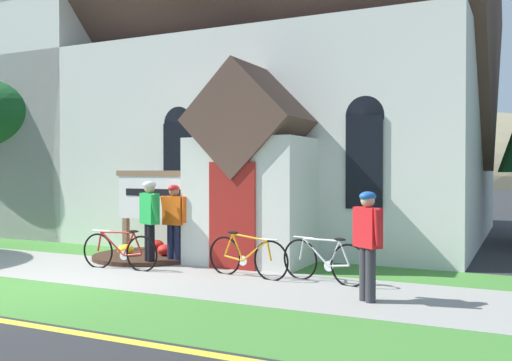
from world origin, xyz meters
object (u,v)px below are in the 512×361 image
at_px(bicycle_white, 247,257).
at_px(yard_deciduous_tree, 12,118).
at_px(cyclist_in_yellow_jersey, 368,238).
at_px(cyclist_in_blue_jersey, 174,218).
at_px(church_sign, 157,198).
at_px(bicycle_black, 120,251).
at_px(cyclist_in_red_jersey, 150,216).
at_px(bicycle_silver, 324,261).

distance_m(bicycle_white, yard_deciduous_tree, 11.04).
bearing_deg(cyclist_in_yellow_jersey, yard_deciduous_tree, 160.23).
bearing_deg(cyclist_in_blue_jersey, yard_deciduous_tree, 160.15).
bearing_deg(church_sign, bicycle_black, -78.58).
bearing_deg(cyclist_in_red_jersey, cyclist_in_yellow_jersey, -13.87).
bearing_deg(cyclist_in_blue_jersey, church_sign, 142.21).
distance_m(bicycle_black, yard_deciduous_tree, 8.94).
relative_size(church_sign, cyclist_in_yellow_jersey, 1.38).
xyz_separation_m(cyclist_in_yellow_jersey, yard_deciduous_tree, (-12.42, 4.46, 2.62)).
relative_size(bicycle_silver, yard_deciduous_tree, 0.35).
bearing_deg(bicycle_white, cyclist_in_blue_jersey, 162.27).
bearing_deg(bicycle_silver, church_sign, 164.33).
bearing_deg(church_sign, yard_deciduous_tree, 162.97).
height_order(church_sign, cyclist_in_blue_jersey, church_sign).
xyz_separation_m(bicycle_silver, bicycle_black, (-4.00, -0.51, -0.01)).
bearing_deg(cyclist_in_yellow_jersey, bicycle_white, 158.86).
xyz_separation_m(bicycle_white, yard_deciduous_tree, (-9.97, 3.52, 3.19)).
distance_m(church_sign, bicycle_silver, 4.61).
bearing_deg(bicycle_white, bicycle_silver, 5.71).
distance_m(bicycle_black, cyclist_in_red_jersey, 0.92).
bearing_deg(bicycle_black, church_sign, 101.42).
relative_size(church_sign, yard_deciduous_tree, 0.46).
distance_m(bicycle_silver, yard_deciduous_tree, 12.29).
height_order(bicycle_black, yard_deciduous_tree, yard_deciduous_tree).
relative_size(church_sign, bicycle_black, 1.30).
xyz_separation_m(cyclist_in_blue_jersey, cyclist_in_yellow_jersey, (4.45, -1.59, -0.01)).
distance_m(church_sign, cyclist_in_red_jersey, 1.32).
bearing_deg(bicycle_white, church_sign, 155.09).
xyz_separation_m(church_sign, cyclist_in_yellow_jersey, (5.38, -2.31, -0.36)).
height_order(bicycle_black, cyclist_in_blue_jersey, cyclist_in_blue_jersey).
distance_m(bicycle_silver, bicycle_black, 4.03).
bearing_deg(cyclist_in_red_jersey, bicycle_silver, -1.34).
distance_m(church_sign, bicycle_white, 3.36).
bearing_deg(cyclist_in_yellow_jersey, cyclist_in_red_jersey, 166.13).
bearing_deg(cyclist_in_blue_jersey, bicycle_black, -119.81).
bearing_deg(yard_deciduous_tree, bicycle_silver, -16.51).
relative_size(bicycle_black, cyclist_in_yellow_jersey, 1.07).
height_order(bicycle_silver, cyclist_in_blue_jersey, cyclist_in_blue_jersey).
height_order(bicycle_white, cyclist_in_blue_jersey, cyclist_in_blue_jersey).
height_order(church_sign, cyclist_in_yellow_jersey, church_sign).
bearing_deg(cyclist_in_yellow_jersey, bicycle_black, 173.46).
bearing_deg(cyclist_in_yellow_jersey, cyclist_in_blue_jersey, 160.38).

